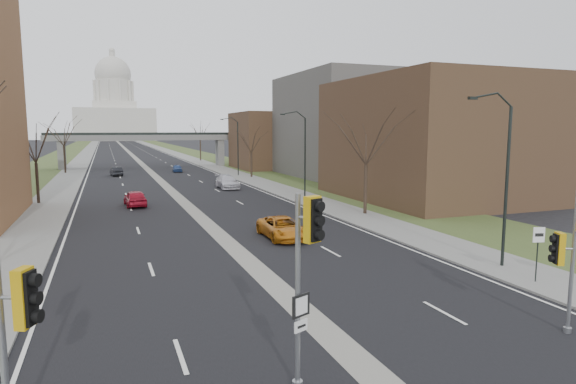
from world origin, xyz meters
TOP-DOWN VIEW (x-y plane):
  - ground at (0.00, 0.00)m, footprint 700.00×700.00m
  - road_surface at (0.00, 150.00)m, footprint 20.00×600.00m
  - median_strip at (0.00, 150.00)m, footprint 1.20×600.00m
  - sidewalk_right at (12.00, 150.00)m, footprint 4.00×600.00m
  - sidewalk_left at (-12.00, 150.00)m, footprint 4.00×600.00m
  - grass_verge_right at (18.00, 150.00)m, footprint 8.00×600.00m
  - grass_verge_left at (-18.00, 150.00)m, footprint 8.00×600.00m
  - commercial_block_near at (24.00, 28.00)m, footprint 16.00×20.00m
  - commercial_block_mid at (28.00, 52.00)m, footprint 18.00×22.00m
  - commercial_block_far at (22.00, 70.00)m, footprint 14.00×14.00m
  - pedestrian_bridge at (0.00, 80.00)m, footprint 34.00×3.00m
  - capitol at (0.00, 320.00)m, footprint 48.00×42.00m
  - streetlight_near at (10.99, 6.00)m, footprint 2.61×0.20m
  - streetlight_mid at (10.99, 32.00)m, footprint 2.61×0.20m
  - streetlight_far at (10.99, 58.00)m, footprint 2.61×0.20m
  - tree_left_b at (-13.00, 38.00)m, footprint 6.75×6.75m
  - tree_left_c at (-13.00, 72.00)m, footprint 7.65×7.65m
  - tree_right_a at (13.00, 22.00)m, footprint 7.20×7.20m
  - tree_right_b at (13.00, 55.00)m, footprint 6.30×6.30m
  - tree_right_c at (13.00, 95.00)m, footprint 7.65×7.65m
  - signal_pole_left at (-9.05, -1.34)m, footprint 1.36×0.97m
  - signal_pole_median at (-2.16, -1.25)m, footprint 0.77×0.90m
  - signal_pole_right at (7.60, -1.07)m, footprint 0.83×1.15m
  - speed_limit_sign at (11.21, 3.42)m, footprint 0.53×0.18m
  - car_left_near at (-4.51, 33.47)m, footprint 2.01×4.49m
  - car_left_far at (-5.46, 64.98)m, footprint 1.91×4.23m
  - car_right_near at (3.62, 16.30)m, footprint 2.28×4.94m
  - car_right_mid at (6.59, 43.59)m, footprint 2.17×5.28m
  - car_right_far at (4.17, 68.51)m, footprint 1.69×3.69m

SIDE VIEW (x-z plane):
  - ground at x=0.00m, z-range 0.00..0.00m
  - median_strip at x=0.00m, z-range -0.01..0.01m
  - road_surface at x=0.00m, z-range 0.00..0.01m
  - grass_verge_right at x=18.00m, z-range 0.00..0.10m
  - grass_verge_left at x=-18.00m, z-range 0.00..0.10m
  - sidewalk_right at x=12.00m, z-range 0.00..0.12m
  - sidewalk_left at x=-12.00m, z-range 0.00..0.12m
  - car_right_far at x=4.17m, z-range 0.00..1.23m
  - car_left_far at x=-5.46m, z-range 0.00..1.35m
  - car_right_near at x=3.62m, z-range 0.00..1.37m
  - car_left_near at x=-4.51m, z-range 0.00..1.50m
  - car_right_mid at x=6.59m, z-range 0.00..1.53m
  - speed_limit_sign at x=11.21m, z-range 0.59..3.12m
  - signal_pole_right at x=7.60m, z-range 0.77..5.78m
  - signal_pole_median at x=-2.16m, z-range 1.06..6.43m
  - signal_pole_left at x=-9.05m, z-range 0.90..6.74m
  - pedestrian_bridge at x=0.00m, z-range 1.62..8.07m
  - commercial_block_far at x=22.00m, z-range 0.00..10.00m
  - tree_right_b at x=13.00m, z-range 1.71..9.93m
  - commercial_block_near at x=24.00m, z-range 0.00..12.00m
  - tree_left_b at x=-13.00m, z-range 1.82..10.63m
  - tree_right_a at x=13.00m, z-range 1.94..11.34m
  - streetlight_near at x=10.99m, z-range 2.60..11.30m
  - streetlight_mid at x=10.99m, z-range 2.60..11.30m
  - streetlight_far at x=10.99m, z-range 2.60..11.30m
  - tree_left_c at x=-13.00m, z-range 2.05..12.04m
  - tree_right_c at x=13.00m, z-range 2.05..12.04m
  - commercial_block_mid at x=28.00m, z-range 0.00..15.00m
  - capitol at x=0.00m, z-range -9.28..46.47m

